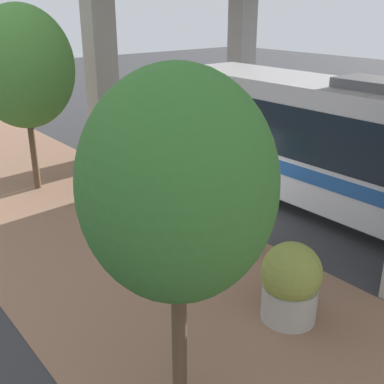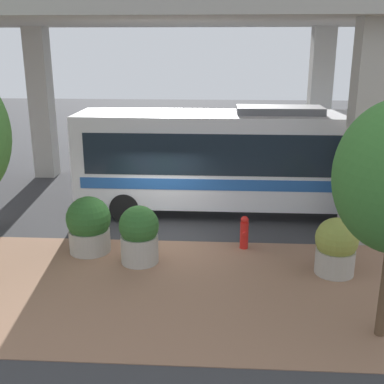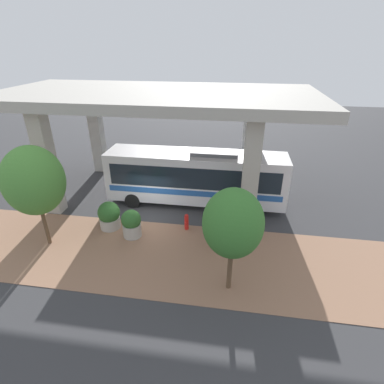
% 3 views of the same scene
% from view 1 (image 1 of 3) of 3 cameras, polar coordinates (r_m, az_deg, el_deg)
% --- Properties ---
extents(ground_plane, '(80.00, 80.00, 0.00)m').
position_cam_1_polar(ground_plane, '(13.77, 0.73, -2.18)').
color(ground_plane, '#38383A').
rests_on(ground_plane, ground).
extents(sidewalk_strip, '(6.00, 40.00, 0.02)m').
position_cam_1_polar(sidewalk_strip, '(12.25, -10.20, -5.64)').
color(sidewalk_strip, '#936B51').
rests_on(sidewalk_strip, ground).
extents(bus, '(2.61, 11.58, 3.82)m').
position_cam_1_polar(bus, '(13.37, 17.86, 5.46)').
color(bus, silver).
rests_on(bus, ground).
extents(fire_hydrant, '(0.52, 0.25, 1.03)m').
position_cam_1_polar(fire_hydrant, '(11.55, 7.58, -4.40)').
color(fire_hydrant, red).
rests_on(fire_hydrant, ground).
extents(planter_front, '(1.28, 1.28, 1.68)m').
position_cam_1_polar(planter_front, '(14.40, -6.73, 2.26)').
color(planter_front, '#ADA89E').
rests_on(planter_front, ground).
extents(planter_middle, '(1.11, 1.11, 1.55)m').
position_cam_1_polar(planter_middle, '(9.10, 11.62, -10.49)').
color(planter_middle, '#ADA89E').
rests_on(planter_middle, ground).
extents(planter_back, '(1.10, 1.10, 1.65)m').
position_cam_1_polar(planter_back, '(12.83, -5.34, -0.09)').
color(planter_back, '#ADA89E').
rests_on(planter_back, ground).
extents(street_tree_near, '(2.50, 2.50, 4.93)m').
position_cam_1_polar(street_tree_near, '(5.92, -1.73, 0.61)').
color(street_tree_near, brown).
rests_on(street_tree_near, ground).
extents(street_tree_far, '(2.98, 2.98, 5.57)m').
position_cam_1_polar(street_tree_far, '(15.31, -19.39, 13.75)').
color(street_tree_far, brown).
rests_on(street_tree_far, ground).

